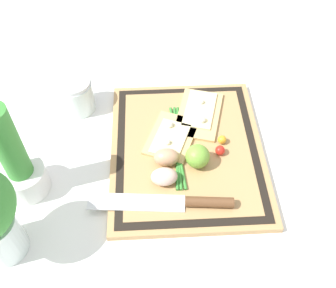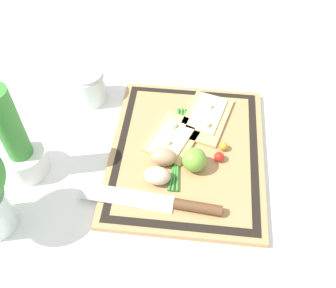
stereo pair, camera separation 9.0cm
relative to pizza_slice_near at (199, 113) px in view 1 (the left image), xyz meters
The scene contains 13 objects.
ground_plane 0.11m from the pizza_slice_near, 159.69° to the left, with size 6.00×6.00×0.00m, color white.
cutting_board 0.11m from the pizza_slice_near, 159.69° to the left, with size 0.43×0.35×0.02m.
pizza_slice_near is the anchor object (origin of this frame).
pizza_slice_far 0.10m from the pizza_slice_near, 134.95° to the left, with size 0.17×0.15×0.02m.
knife 0.26m from the pizza_slice_near, 167.55° to the left, with size 0.06×0.30×0.02m.
egg_brown 0.17m from the pizza_slice_near, 148.79° to the left, with size 0.04×0.06×0.04m, color tan.
egg_pink 0.22m from the pizza_slice_near, 154.07° to the left, with size 0.04×0.06×0.04m, color beige.
lime 0.15m from the pizza_slice_near, behind, with size 0.05×0.05×0.05m, color #70A838.
cherry_tomato_red 0.13m from the pizza_slice_near, 164.54° to the right, with size 0.02×0.02×0.02m, color red.
cherry_tomato_yellow 0.10m from the pizza_slice_near, 154.86° to the right, with size 0.02×0.02×0.02m, color gold.
scallion_bunch 0.12m from the pizza_slice_near, 148.71° to the left, with size 0.24×0.03×0.01m.
herb_pot 0.44m from the pizza_slice_near, 115.07° to the left, with size 0.10×0.10×0.24m.
sauce_jar 0.31m from the pizza_slice_near, 79.38° to the left, with size 0.09×0.09×0.09m.
Camera 1 is at (-0.57, 0.07, 0.73)m, focal length 42.00 mm.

